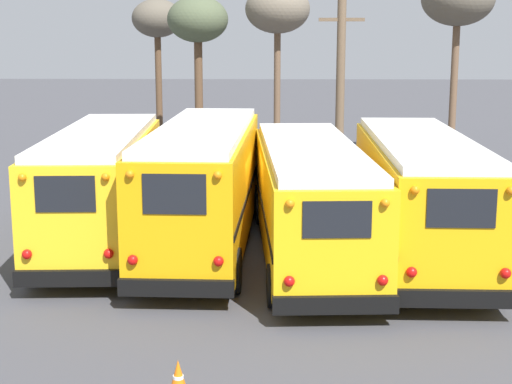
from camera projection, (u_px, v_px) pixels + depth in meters
The scene contains 12 objects.
ground_plane at pixel (256, 247), 21.45m from camera, with size 160.00×160.00×0.00m, color #424247.
school_bus_0 at pixel (102, 184), 21.39m from camera, with size 2.89×9.50×3.17m.
school_bus_1 at pixel (204, 183), 20.96m from camera, with size 2.74×10.17×3.36m.
school_bus_2 at pixel (310, 197), 20.13m from camera, with size 3.07×10.31×2.97m.
school_bus_3 at pixel (420, 193), 20.14m from camera, with size 2.71×9.73×3.17m.
utility_pole at pixel (340, 86), 31.22m from camera, with size 1.80×0.35×7.13m.
bare_tree_0 at pixel (198, 23), 35.45m from camera, with size 2.77×2.77×7.40m.
bare_tree_1 at pixel (458, 1), 33.69m from camera, with size 3.16×3.16×8.41m.
bare_tree_2 at pixel (278, 11), 35.61m from camera, with size 2.95×2.95×7.94m.
bare_tree_3 at pixel (157, 22), 40.72m from camera, with size 2.63×2.63×7.50m.
fence_line at pixel (261, 169), 28.04m from camera, with size 16.53×0.06×1.42m.
traffic_cone at pixel (178, 379), 12.52m from camera, with size 0.36×0.36×0.65m.
Camera 1 is at (0.50, -20.72, 5.75)m, focal length 55.00 mm.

